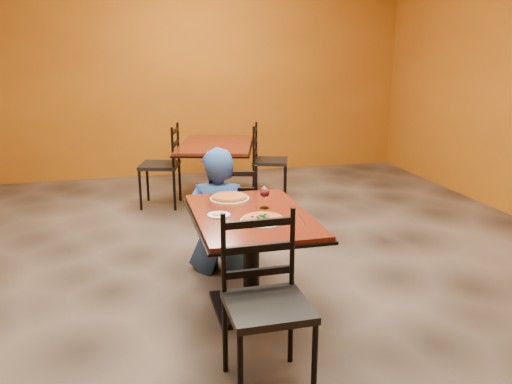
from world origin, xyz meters
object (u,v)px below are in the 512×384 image
object	(u,v)px
diner	(218,209)
wine_glass	(265,196)
chair_second_left	(160,166)
pizza_main	(263,219)
chair_main_near	(268,308)
side_plate	(219,215)
plate_far	(230,199)
table_second	(216,158)
pizza_far	(230,197)
chair_second_right	(270,162)
plate_main	(263,221)
table_main	(251,239)
chair_main_far	(235,212)

from	to	relation	value
diner	wine_glass	world-z (taller)	diner
chair_second_left	pizza_main	world-z (taller)	chair_second_left
chair_main_near	side_plate	size ratio (longest dim) A/B	6.29
diner	plate_far	size ratio (longest dim) A/B	3.54
chair_main_near	plate_far	bearing A→B (deg)	87.34
table_second	plate_far	distance (m)	2.51
chair_main_near	diner	size ratio (longest dim) A/B	0.92
chair_main_near	wine_glass	distance (m)	1.12
pizza_far	table_second	bearing A→B (deg)	82.36
table_second	chair_second_right	xyz separation A→B (m)	(0.70, 0.00, -0.08)
pizza_main	chair_second_left	bearing A→B (deg)	98.93
chair_second_left	plate_main	size ratio (longest dim) A/B	3.25
plate_far	wine_glass	xyz separation A→B (m)	(0.20, -0.29, 0.08)
chair_second_right	diner	xyz separation A→B (m)	(-1.06, -2.08, 0.07)
chair_second_left	plate_far	world-z (taller)	chair_second_left
chair_second_right	side_plate	world-z (taller)	chair_second_right
table_main	pizza_far	xyz separation A→B (m)	(-0.08, 0.39, 0.21)
chair_main_far	plate_main	xyz separation A→B (m)	(-0.04, -1.11, 0.28)
table_second	pizza_far	bearing A→B (deg)	-97.64
chair_second_left	pizza_far	world-z (taller)	chair_second_left
chair_second_left	pizza_far	distance (m)	2.52
wine_glass	pizza_main	bearing A→B (deg)	-107.50
pizza_far	side_plate	distance (m)	0.42
chair_second_left	pizza_main	bearing A→B (deg)	24.02
diner	side_plate	size ratio (longest dim) A/B	6.85
plate_far	side_plate	bearing A→B (deg)	-112.20
table_main	chair_main_far	world-z (taller)	chair_main_far
chair_second_left	plate_main	xyz separation A→B (m)	(0.48, -3.07, 0.25)
chair_second_right	pizza_main	world-z (taller)	chair_second_right
chair_main_far	pizza_far	xyz separation A→B (m)	(-0.15, -0.52, 0.30)
plate_main	plate_far	distance (m)	0.60
chair_main_near	plate_far	distance (m)	1.36
table_second	wine_glass	bearing A→B (deg)	-92.65
plate_main	plate_far	world-z (taller)	same
plate_main	chair_second_right	bearing A→B (deg)	73.20
wine_glass	table_main	bearing A→B (deg)	-141.44
chair_main_near	wine_glass	bearing A→B (deg)	75.67
chair_main_far	pizza_main	size ratio (longest dim) A/B	3.33
wine_glass	plate_far	bearing A→B (deg)	124.96
table_main	pizza_main	size ratio (longest dim) A/B	4.33
pizza_main	pizza_far	world-z (taller)	same
table_second	pizza_far	distance (m)	2.51
plate_far	diner	bearing A→B (deg)	93.55
table_second	pizza_main	world-z (taller)	pizza_main
plate_far	chair_main_near	bearing A→B (deg)	-92.52
diner	pizza_main	size ratio (longest dim) A/B	3.86
chair_main_far	wine_glass	world-z (taller)	chair_main_far
pizza_far	plate_main	bearing A→B (deg)	-79.36
pizza_far	wine_glass	distance (m)	0.36
pizza_far	side_plate	size ratio (longest dim) A/B	1.75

